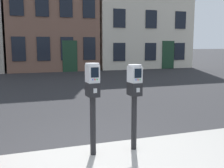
# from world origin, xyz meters

# --- Properties ---
(ground_plane) EXTENTS (160.00, 160.00, 0.00)m
(ground_plane) POSITION_xyz_m (0.00, 0.00, 0.00)
(ground_plane) COLOR #28282B
(parking_meter_near_kerb) EXTENTS (0.23, 0.26, 1.45)m
(parking_meter_near_kerb) POSITION_xyz_m (-0.04, -0.23, 1.14)
(parking_meter_near_kerb) COLOR black
(parking_meter_near_kerb) RESTS_ON sidewalk_slab
(parking_meter_twin_adjacent) EXTENTS (0.23, 0.26, 1.41)m
(parking_meter_twin_adjacent) POSITION_xyz_m (0.66, -0.23, 1.11)
(parking_meter_twin_adjacent) COLOR black
(parking_meter_twin_adjacent) RESTS_ON sidewalk_slab
(townhouse_brownstone) EXTENTS (7.44, 5.29, 9.44)m
(townhouse_brownstone) POSITION_xyz_m (8.19, 16.70, 4.73)
(townhouse_brownstone) COLOR beige
(townhouse_brownstone) RESTS_ON ground_plane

